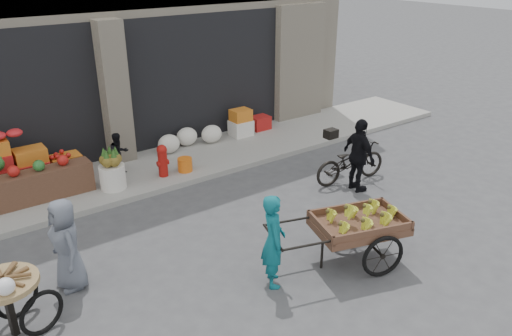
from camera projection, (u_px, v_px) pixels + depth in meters
ground at (245, 261)px, 8.01m from camera, size 80.00×80.00×0.00m
sidewalk at (138, 174)px, 11.02m from camera, size 18.00×2.20×0.12m
building at (61, 3)px, 12.61m from camera, size 14.00×6.45×7.00m
fruit_display at (9, 171)px, 9.63m from camera, size 3.10×1.12×1.24m
pineapple_bin at (113, 177)px, 10.12m from camera, size 0.52×0.52×0.50m
fire_hydrant at (163, 159)px, 10.62m from camera, size 0.22×0.22×0.71m
orange_bucket at (185, 165)px, 10.95m from camera, size 0.32×0.32×0.30m
right_bay_goods at (223, 129)px, 12.74m from camera, size 3.35×0.60×0.70m
seated_person at (119, 154)px, 10.69m from camera, size 0.51×0.43×0.93m
banana_cart at (356, 222)px, 7.73m from camera, size 2.53×1.57×0.99m
vendor_woman at (273, 241)px, 7.21m from camera, size 0.56×0.63×1.46m
tricycle_cart at (7, 299)px, 6.25m from camera, size 1.45×1.07×0.95m
vendor_grey at (66, 245)px, 7.15m from camera, size 0.48×0.71×1.42m
bicycle at (350, 162)px, 10.63m from camera, size 1.79×0.85×0.90m
cyclist at (359, 156)px, 10.10m from camera, size 0.51×0.95×1.54m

